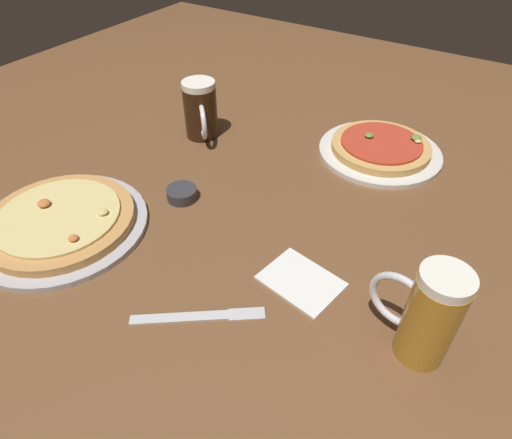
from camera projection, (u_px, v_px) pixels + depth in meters
The scene contains 8 objects.
ground_plane at pixel (256, 232), 0.90m from camera, with size 2.40×2.40×0.03m, color brown.
pizza_plate_near at pixel (60, 222), 0.87m from camera, with size 0.34×0.34×0.05m.
pizza_plate_far at pixel (380, 149), 1.08m from camera, with size 0.30×0.30×0.05m.
beer_mug_dark at pixel (201, 110), 1.12m from camera, with size 0.11×0.12×0.15m.
beer_mug_amber at pixel (428, 315), 0.62m from camera, with size 0.14×0.07×0.17m.
ramekin_sauce at pixel (182, 194), 0.95m from camera, with size 0.07×0.07×0.03m, color #333338.
napkin_folded at pixel (301, 280), 0.77m from camera, with size 0.13×0.10×0.01m, color white.
knife_right at pixel (199, 316), 0.72m from camera, with size 0.19×0.15×0.01m.
Camera 1 is at (0.36, -0.56, 0.59)m, focal length 30.79 mm.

